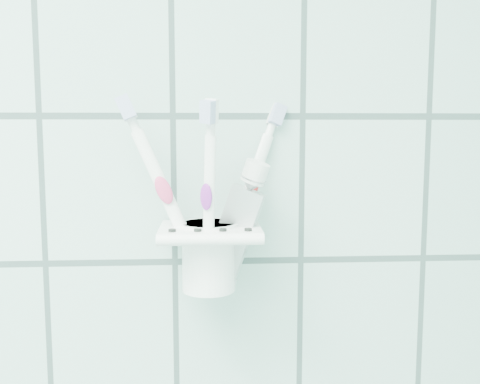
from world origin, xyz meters
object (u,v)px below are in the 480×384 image
object	(u,v)px
holder_bracket	(210,233)
toothbrush_orange	(207,193)
toothbrush_blue	(217,186)
cup	(209,253)
toothbrush_pink	(206,183)
toothpaste_tube	(218,208)

from	to	relation	value
holder_bracket	toothbrush_orange	world-z (taller)	toothbrush_orange
toothbrush_blue	toothbrush_orange	distance (m)	0.02
cup	toothbrush_blue	bearing A→B (deg)	18.85
cup	toothbrush_pink	distance (m)	0.08
toothbrush_blue	toothbrush_orange	xyz separation A→B (m)	(-0.01, -0.02, -0.01)
cup	toothbrush_blue	distance (m)	0.08
toothbrush_blue	toothpaste_tube	bearing A→B (deg)	68.96
cup	toothbrush_orange	world-z (taller)	toothbrush_orange
cup	holder_bracket	bearing A→B (deg)	-61.91
cup	toothbrush_blue	xyz separation A→B (m)	(0.01, 0.00, 0.08)
holder_bracket	toothbrush_blue	size ratio (longest dim) A/B	0.52
holder_bracket	cup	xyz separation A→B (m)	(-0.00, 0.00, -0.02)
toothbrush_orange	holder_bracket	bearing A→B (deg)	109.23
cup	toothbrush_pink	size ratio (longest dim) A/B	0.35
holder_bracket	toothbrush_pink	distance (m)	0.06
toothbrush_pink	toothpaste_tube	bearing A→B (deg)	46.52
cup	toothpaste_tube	size ratio (longest dim) A/B	0.49
toothbrush_pink	cup	bearing A→B (deg)	70.99
holder_bracket	cup	distance (m)	0.02
toothbrush_orange	toothbrush_pink	bearing A→B (deg)	129.85
toothpaste_tube	toothbrush_pink	bearing A→B (deg)	-105.26
cup	toothpaste_tube	bearing A→B (deg)	31.33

